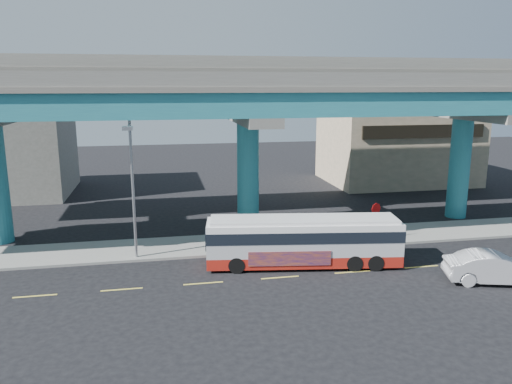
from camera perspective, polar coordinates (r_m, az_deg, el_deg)
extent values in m
plane|color=black|center=(26.63, 2.62, -9.51)|extent=(120.00, 120.00, 0.00)
cube|color=gray|center=(31.65, 0.24, -5.76)|extent=(70.00, 4.00, 0.15)
cube|color=#D8C64C|center=(26.37, -23.95, -10.81)|extent=(2.00, 0.12, 0.01)
cube|color=#D8C64C|center=(25.75, -15.10, -10.70)|extent=(2.00, 0.12, 0.01)
cube|color=#D8C64C|center=(25.75, -6.05, -10.33)|extent=(2.00, 0.12, 0.01)
cube|color=#D8C64C|center=(26.36, 2.77, -9.73)|extent=(2.00, 0.12, 0.01)
cube|color=#D8C64C|center=(27.54, 10.98, -8.96)|extent=(2.00, 0.12, 0.01)
cube|color=#D8C64C|center=(29.22, 18.34, -8.11)|extent=(2.00, 0.12, 0.01)
cube|color=#D8C64C|center=(31.33, 24.78, -7.26)|extent=(2.00, 0.12, 0.01)
cube|color=gray|center=(37.88, -26.89, 9.04)|extent=(1.80, 5.00, 1.20)
cylinder|color=#216E7F|center=(34.10, -0.92, 1.84)|extent=(1.50, 1.50, 7.40)
cube|color=gray|center=(33.61, -0.94, 8.56)|extent=(2.00, 12.00, 0.60)
cube|color=gray|center=(37.01, -1.92, 10.29)|extent=(1.80, 5.00, 1.20)
cylinder|color=#216E7F|center=(40.12, 22.21, 2.50)|extent=(1.50, 1.50, 7.40)
cube|color=gray|center=(39.70, 22.68, 8.20)|extent=(2.00, 12.00, 0.60)
cube|color=gray|center=(42.62, 20.16, 9.82)|extent=(1.80, 5.00, 1.20)
cube|color=#216E7F|center=(30.12, 0.26, 10.04)|extent=(52.00, 5.00, 1.40)
cube|color=gray|center=(30.10, 0.26, 11.66)|extent=(52.00, 5.40, 0.30)
cube|color=gray|center=(27.65, 1.31, 12.74)|extent=(52.00, 0.25, 0.80)
cube|color=gray|center=(32.55, -0.63, 12.67)|extent=(52.00, 0.25, 0.80)
cube|color=#216E7F|center=(36.99, -1.94, 12.30)|extent=(52.00, 5.00, 1.40)
cube|color=gray|center=(37.00, -1.95, 13.62)|extent=(52.00, 5.40, 0.30)
cube|color=gray|center=(34.55, -1.27, 14.63)|extent=(52.00, 0.25, 0.80)
cube|color=gray|center=(39.48, -2.56, 14.33)|extent=(52.00, 0.25, 0.80)
cube|color=tan|center=(53.14, 15.78, 4.92)|extent=(14.00, 10.00, 7.00)
cube|color=black|center=(48.46, 18.65, 6.57)|extent=(12.00, 0.25, 1.20)
cube|color=maroon|center=(27.97, 5.40, -7.40)|extent=(10.78, 3.78, 0.62)
cube|color=silver|center=(27.66, 5.44, -5.51)|extent=(10.78, 3.78, 1.32)
cube|color=black|center=(27.53, 5.46, -4.64)|extent=(10.84, 3.84, 0.62)
cube|color=silver|center=(27.39, 5.48, -3.67)|extent=(10.78, 3.78, 0.35)
cube|color=silver|center=(27.32, 5.49, -3.14)|extent=(10.34, 3.47, 0.18)
cube|color=black|center=(28.79, 15.99, -4.59)|extent=(0.35, 1.98, 1.06)
cube|color=black|center=(27.34, -5.66, -5.05)|extent=(0.35, 1.98, 1.06)
cube|color=#17124F|center=(26.68, 3.87, -7.62)|extent=(4.36, 0.70, 0.79)
cylinder|color=black|center=(26.77, -2.24, -8.37)|extent=(0.91, 0.39, 0.88)
cylinder|color=black|center=(28.67, -2.27, -6.95)|extent=(0.91, 0.39, 0.88)
cylinder|color=black|center=(27.54, 11.19, -8.00)|extent=(0.91, 0.39, 0.88)
cylinder|color=black|center=(29.40, 10.26, -6.65)|extent=(0.91, 0.39, 0.88)
cylinder|color=black|center=(27.83, 13.50, -7.89)|extent=(0.91, 0.39, 0.88)
cylinder|color=black|center=(29.67, 12.43, -6.57)|extent=(0.91, 0.39, 0.88)
imported|color=#ADADB2|center=(28.12, 25.56, -7.83)|extent=(4.22, 5.66, 1.57)
cylinder|color=gray|center=(28.64, -13.87, 0.18)|extent=(0.16, 0.16, 7.80)
cylinder|color=gray|center=(27.07, -14.36, 7.37)|extent=(0.12, 2.11, 0.12)
cube|color=gray|center=(26.03, -14.47, 7.07)|extent=(0.50, 0.70, 0.18)
cylinder|color=gray|center=(32.33, 13.45, -3.61)|extent=(0.06, 0.06, 2.13)
cylinder|color=#B20A0A|center=(32.04, 13.57, -1.87)|extent=(0.71, 0.26, 0.74)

